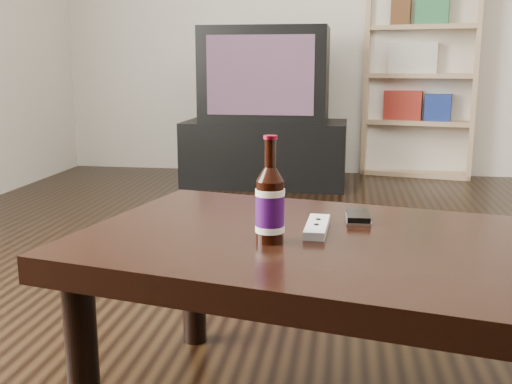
# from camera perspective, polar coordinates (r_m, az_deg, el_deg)

# --- Properties ---
(floor) EXTENTS (5.00, 6.00, 0.01)m
(floor) POSITION_cam_1_polar(r_m,az_deg,el_deg) (1.83, 18.26, -15.33)
(floor) COLOR black
(floor) RESTS_ON ground
(tv_stand) EXTENTS (1.10, 0.56, 0.44)m
(tv_stand) POSITION_cam_1_polar(r_m,az_deg,el_deg) (4.15, 0.90, 3.74)
(tv_stand) COLOR black
(tv_stand) RESTS_ON floor
(tv) EXTENTS (0.84, 0.53, 0.62)m
(tv) POSITION_cam_1_polar(r_m,az_deg,el_deg) (4.10, 0.92, 11.11)
(tv) COLOR black
(tv) RESTS_ON tv_stand
(bookshelf) EXTENTS (0.85, 0.51, 1.48)m
(bookshelf) POSITION_cam_1_polar(r_m,az_deg,el_deg) (4.70, 15.41, 11.02)
(bookshelf) COLOR #9D7A4F
(bookshelf) RESTS_ON floor
(coffee_table) EXTENTS (1.30, 0.92, 0.44)m
(coffee_table) POSITION_cam_1_polar(r_m,az_deg,el_deg) (1.33, 8.82, -6.92)
(coffee_table) COLOR black
(coffee_table) RESTS_ON floor
(beer_bottle) EXTENTS (0.07, 0.07, 0.23)m
(beer_bottle) POSITION_cam_1_polar(r_m,az_deg,el_deg) (1.26, 1.34, -1.26)
(beer_bottle) COLOR black
(beer_bottle) RESTS_ON coffee_table
(phone) EXTENTS (0.06, 0.11, 0.02)m
(phone) POSITION_cam_1_polar(r_m,az_deg,el_deg) (1.48, 9.70, -2.35)
(phone) COLOR #AAAAAC
(phone) RESTS_ON coffee_table
(remote) EXTENTS (0.05, 0.17, 0.02)m
(remote) POSITION_cam_1_polar(r_m,az_deg,el_deg) (1.37, 5.84, -3.31)
(remote) COLOR #B9B9BB
(remote) RESTS_ON coffee_table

